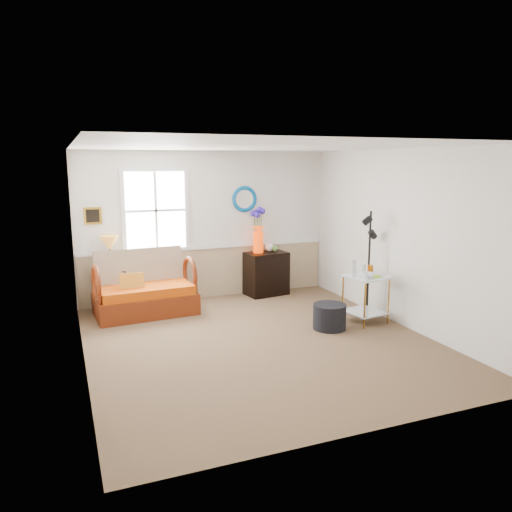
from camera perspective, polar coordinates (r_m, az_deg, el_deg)
name	(u,v)px	position (r m, az deg, el deg)	size (l,w,h in m)	color
floor	(260,342)	(6.88, 0.43, -9.78)	(4.50, 5.00, 0.01)	brown
ceiling	(260,146)	(6.45, 0.46, 12.42)	(4.50, 5.00, 0.01)	white
walls	(260,248)	(6.54, 0.44, 0.96)	(4.51, 5.01, 2.60)	silver
wainscot	(208,273)	(9.01, -5.49, -1.90)	(4.46, 0.02, 0.90)	tan
chair_rail	(208,247)	(8.91, -5.53, 1.04)	(4.46, 0.04, 0.06)	white
window	(156,211)	(8.62, -11.39, 5.12)	(1.14, 0.06, 1.44)	white
picture	(93,216)	(8.51, -18.17, 4.39)	(0.28, 0.03, 0.28)	gold
mirror	(244,199)	(9.03, -1.34, 6.53)	(0.47, 0.47, 0.07)	#027FC9
loveseat	(145,283)	(8.15, -12.59, -3.05)	(1.55, 0.88, 1.01)	maroon
throw_pillow	(132,285)	(8.05, -13.98, -3.22)	(0.37, 0.09, 0.37)	#C75C03
lamp_stand	(113,290)	(8.56, -15.98, -3.72)	(0.38, 0.38, 0.67)	black
table_lamp	(110,253)	(8.46, -16.35, 0.37)	(0.31, 0.31, 0.56)	#C07F2D
potted_plant	(122,262)	(8.47, -15.12, -0.62)	(0.29, 0.32, 0.25)	#518235
cabinet	(266,273)	(9.15, 1.17, -2.00)	(0.74, 0.47, 0.79)	black
flower_vase	(258,231)	(8.98, 0.26, 2.91)	(0.24, 0.24, 0.80)	red
side_table	(365,299)	(7.77, 12.40, -4.84)	(0.57, 0.57, 0.72)	#BA8329
tabletop_items	(364,267)	(7.64, 12.24, -1.28)	(0.45, 0.45, 0.27)	silver
floor_lamp	(369,264)	(7.96, 12.76, -0.95)	(0.24, 0.24, 1.67)	black
ottoman	(329,317)	(7.41, 8.39, -6.86)	(0.48, 0.48, 0.37)	black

